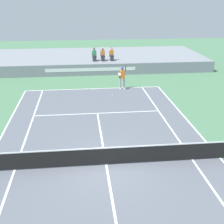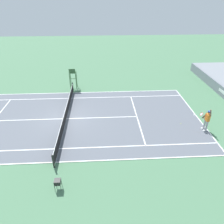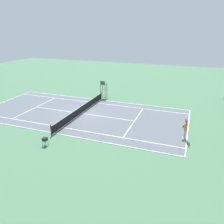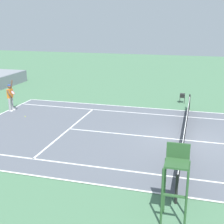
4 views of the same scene
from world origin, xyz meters
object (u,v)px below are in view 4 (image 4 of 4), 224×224
(umpire_chair, at_px, (176,174))
(tennis_player, at_px, (10,97))
(tennis_ball, at_px, (25,116))
(ball_hopper, at_px, (182,95))

(umpire_chair, bearing_deg, tennis_player, 51.69)
(tennis_ball, distance_m, umpire_chair, 13.04)
(tennis_player, bearing_deg, ball_hopper, -64.53)
(tennis_player, xyz_separation_m, umpire_chair, (-9.19, -11.64, 0.56))
(tennis_ball, height_order, ball_hopper, ball_hopper)
(umpire_chair, bearing_deg, ball_hopper, 2.25)
(tennis_player, relative_size, ball_hopper, 2.98)
(tennis_player, height_order, umpire_chair, umpire_chair)
(ball_hopper, bearing_deg, tennis_player, 115.47)
(tennis_player, relative_size, umpire_chair, 0.85)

